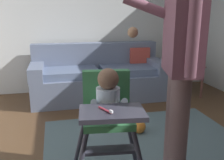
# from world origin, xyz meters

# --- Properties ---
(wall_far) EXTENTS (5.27, 0.06, 2.57)m
(wall_far) POSITION_xyz_m (0.00, 2.50, 1.28)
(wall_far) COLOR silver
(wall_far) RESTS_ON ground
(area_rug) EXTENTS (2.10, 2.22, 0.01)m
(area_rug) POSITION_xyz_m (0.25, 0.03, 0.00)
(area_rug) COLOR #4C6167
(area_rug) RESTS_ON ground
(couch) EXTENTS (2.10, 0.86, 0.86)m
(couch) POSITION_xyz_m (0.05, 1.98, 0.33)
(couch) COLOR slate
(couch) RESTS_ON ground
(high_chair) EXTENTS (0.67, 0.78, 0.97)m
(high_chair) POSITION_xyz_m (-0.28, -0.23, 0.66)
(high_chair) COLOR #2F2F3B
(high_chair) RESTS_ON ground
(adult_standing) EXTENTS (0.50, 0.58, 1.68)m
(adult_standing) POSITION_xyz_m (0.20, -0.35, 0.95)
(adult_standing) COLOR #74595A
(adult_standing) RESTS_ON ground
(toy_ball) EXTENTS (0.16, 0.16, 0.16)m
(toy_ball) POSITION_xyz_m (0.26, 0.60, 0.08)
(toy_ball) COLOR orange
(toy_ball) RESTS_ON ground
(side_table) EXTENTS (0.40, 0.40, 0.52)m
(side_table) POSITION_xyz_m (1.48, 1.72, 0.38)
(side_table) COLOR brown
(side_table) RESTS_ON ground
(sippy_cup) EXTENTS (0.07, 0.07, 0.10)m
(sippy_cup) POSITION_xyz_m (1.47, 1.72, 0.57)
(sippy_cup) COLOR orange
(sippy_cup) RESTS_ON side_table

